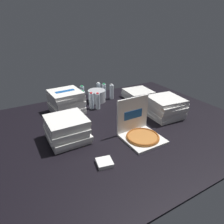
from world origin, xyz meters
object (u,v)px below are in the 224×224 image
water_bottle_0 (104,91)px  water_bottle_3 (91,101)px  open_pizza_box (140,131)px  pizza_stack_right_far (138,94)px  water_bottle_5 (112,92)px  water_bottle_6 (83,93)px  water_bottle_4 (98,101)px  pizza_stack_left_far (66,102)px  water_bottle_1 (99,90)px  pizza_stack_center_far (166,107)px  water_bottle_2 (83,99)px  pizza_stack_left_mid (67,129)px  napkin_pile (105,163)px  ice_bucket (97,96)px

water_bottle_0 → water_bottle_3: size_ratio=1.00×
open_pizza_box → pizza_stack_right_far: size_ratio=0.98×
water_bottle_5 → water_bottle_6: 0.46m
water_bottle_3 → water_bottle_6: 0.35m
water_bottle_6 → water_bottle_4: bearing=-81.6°
pizza_stack_left_far → water_bottle_6: 0.47m
pizza_stack_right_far → water_bottle_5: (-0.39, 0.19, 0.05)m
water_bottle_1 → water_bottle_4: (-0.23, -0.44, 0.00)m
water_bottle_1 → water_bottle_6: bearing=-175.4°
pizza_stack_center_far → water_bottle_2: pizza_stack_center_far is taller
pizza_stack_center_far → water_bottle_6: (-0.72, 1.07, -0.01)m
open_pizza_box → pizza_stack_center_far: open_pizza_box is taller
pizza_stack_left_mid → water_bottle_2: (0.49, 0.74, -0.01)m
water_bottle_1 → water_bottle_2: 0.45m
pizza_stack_center_far → napkin_pile: 1.23m
open_pizza_box → ice_bucket: open_pizza_box is taller
pizza_stack_left_mid → pizza_stack_left_far: bearing=72.0°
pizza_stack_left_far → ice_bucket: size_ratio=1.69×
open_pizza_box → pizza_stack_left_mid: (-0.70, 0.35, 0.05)m
pizza_stack_left_mid → water_bottle_6: size_ratio=1.76×
ice_bucket → napkin_pile: 1.50m
water_bottle_6 → water_bottle_5: bearing=-20.9°
water_bottle_6 → open_pizza_box: bearing=-84.9°
open_pizza_box → pizza_stack_left_mid: open_pizza_box is taller
pizza_stack_left_mid → napkin_pile: pizza_stack_left_mid is taller
open_pizza_box → water_bottle_4: bearing=93.6°
open_pizza_box → water_bottle_3: (-0.13, 0.97, 0.04)m
water_bottle_2 → pizza_stack_left_mid: bearing=-123.5°
open_pizza_box → water_bottle_1: 1.36m
water_bottle_0 → water_bottle_4: 0.44m
water_bottle_5 → water_bottle_6: size_ratio=1.00×
pizza_stack_left_mid → napkin_pile: (0.15, -0.55, -0.11)m
pizza_stack_center_far → water_bottle_1: (-0.43, 1.10, -0.01)m
water_bottle_2 → water_bottle_5: same height
pizza_stack_center_far → water_bottle_6: pizza_stack_center_far is taller
water_bottle_3 → napkin_pile: water_bottle_3 is taller
pizza_stack_center_far → ice_bucket: bearing=120.5°
water_bottle_5 → water_bottle_3: bearing=-156.8°
water_bottle_4 → water_bottle_6: bearing=98.4°
water_bottle_1 → water_bottle_5: bearing=-53.1°
water_bottle_5 → water_bottle_1: bearing=126.9°
pizza_stack_center_far → water_bottle_3: pizza_stack_center_far is taller
water_bottle_5 → pizza_stack_center_far: bearing=-72.4°
pizza_stack_right_far → water_bottle_6: bearing=156.3°
water_bottle_2 → napkin_pile: water_bottle_2 is taller
water_bottle_1 → napkin_pile: bearing=-114.8°
water_bottle_4 → water_bottle_6: (-0.06, 0.41, 0.00)m
pizza_stack_center_far → napkin_pile: (-1.14, -0.45, -0.11)m
pizza_stack_left_mid → water_bottle_1: (0.87, 1.00, -0.01)m
pizza_stack_right_far → pizza_stack_left_far: size_ratio=0.95×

